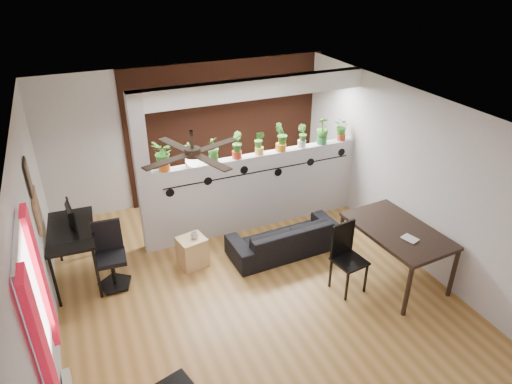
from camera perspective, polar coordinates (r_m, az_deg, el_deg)
name	(u,v)px	position (r m, az deg, el deg)	size (l,w,h in m)	color
room_shell	(250,208)	(6.04, -0.81, -2.02)	(6.30, 7.10, 2.90)	olive
partition_wall	(259,190)	(7.82, 0.39, 0.21)	(3.60, 0.18, 1.35)	#BCBCC1
ceiling_header	(260,88)	(7.17, 0.44, 12.86)	(3.60, 0.18, 0.30)	silver
pier_column	(143,177)	(7.07, -13.91, 1.83)	(0.22, 0.20, 2.60)	#BCBCC1
brick_panel	(228,129)	(8.82, -3.48, 7.90)	(3.90, 0.05, 2.60)	#A64D30
vine_decal	(262,171)	(7.56, 0.70, 2.61)	(3.31, 0.01, 0.30)	black
window_assembly	(37,306)	(4.63, -25.68, -12.73)	(0.09, 1.30, 1.55)	white
corkboard	(37,211)	(6.53, -25.68, -2.10)	(0.03, 0.60, 0.45)	#916746
framed_art	(28,177)	(6.27, -26.62, 1.65)	(0.03, 0.34, 0.44)	#8C7259
ceiling_fan	(193,155)	(5.10, -7.92, 4.56)	(1.19, 1.19, 0.43)	black
potted_plant_0	(163,155)	(7.00, -11.55, 4.54)	(0.21, 0.26, 0.48)	#CC5A18
potted_plant_1	(189,154)	(7.10, -8.41, 4.71)	(0.19, 0.16, 0.38)	silver
potted_plant_2	(213,149)	(7.19, -5.38, 5.37)	(0.27, 0.27, 0.41)	#3A812F
potted_plant_3	(237,145)	(7.31, -2.44, 5.95)	(0.20, 0.24, 0.44)	#B02E1C
potted_plant_4	(259,142)	(7.45, 0.42, 6.29)	(0.26, 0.26, 0.41)	#E9BB52
potted_plant_5	(281,136)	(7.60, 3.17, 6.95)	(0.27, 0.22, 0.48)	orange
potted_plant_6	(302,135)	(7.78, 5.79, 7.07)	(0.21, 0.24, 0.40)	silver
potted_plant_7	(323,130)	(7.96, 8.32, 7.68)	(0.25, 0.20, 0.47)	#2D7E41
potted_plant_8	(342,129)	(8.18, 10.70, 7.81)	(0.22, 0.25, 0.41)	#B73A1D
sofa	(285,237)	(7.35, 3.65, -5.69)	(1.73, 0.68, 0.51)	black
cube_shelf	(192,252)	(7.09, -7.96, -7.41)	(0.40, 0.35, 0.48)	tan
cup	(194,235)	(6.94, -7.71, -5.39)	(0.11, 0.11, 0.09)	gray
computer_desk	(71,234)	(6.97, -22.10, -4.90)	(0.69, 1.22, 0.86)	black
monitor	(68,219)	(7.01, -22.41, -3.14)	(0.05, 0.30, 0.17)	black
office_chair	(111,259)	(6.87, -17.64, -8.02)	(0.51, 0.51, 0.98)	black
dining_table	(397,234)	(6.83, 17.23, -5.05)	(1.02, 1.57, 0.83)	black
book	(407,241)	(6.54, 18.31, -5.82)	(0.16, 0.21, 0.02)	gray
folding_chair	(346,251)	(6.54, 11.16, -7.27)	(0.47, 0.47, 1.02)	black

